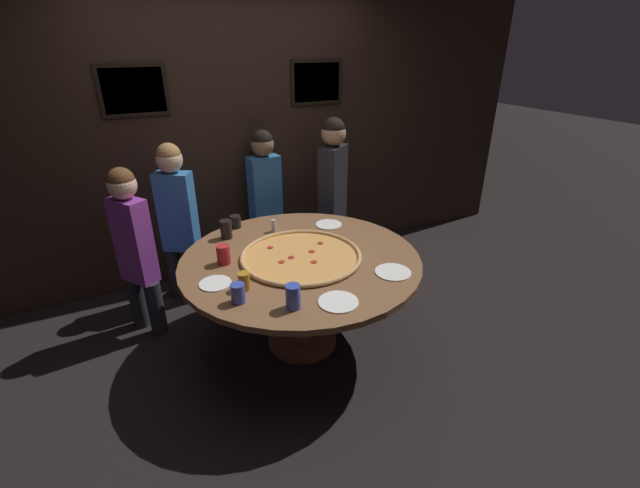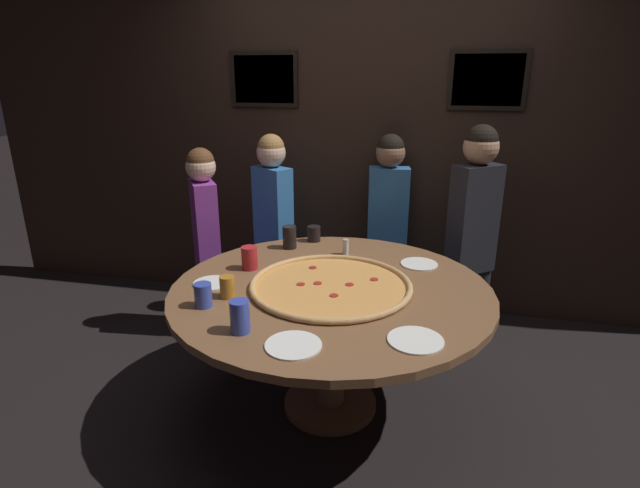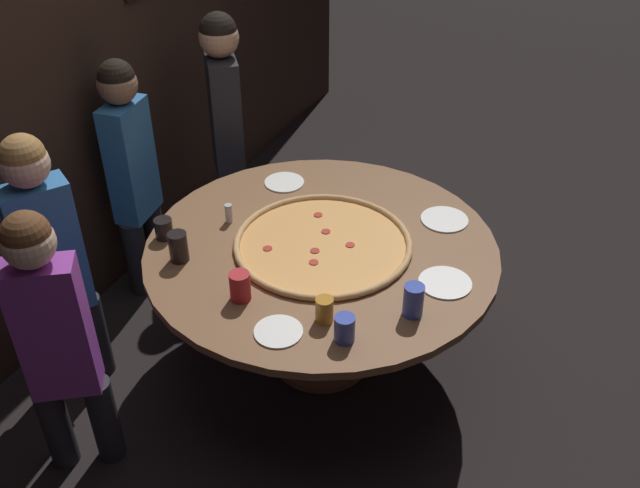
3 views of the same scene
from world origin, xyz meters
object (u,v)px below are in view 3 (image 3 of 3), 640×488
Objects in this scene: condiment_shaker at (229,213)px; diner_side_left at (49,255)px; drink_cup_centre_back at (178,247)px; drink_cup_near_left at (345,329)px; drink_cup_near_right at (240,286)px; diner_far_right at (55,335)px; dining_table at (321,265)px; diner_far_left at (226,121)px; drink_cup_beside_pizza at (413,300)px; giant_pizza at (323,243)px; drink_cup_far_left at (324,310)px; drink_cup_by_shaker at (164,229)px; white_plate_beside_cup at (284,182)px; white_plate_left_side at (445,283)px; white_plate_far_back at (444,219)px; white_plate_near_front at (278,332)px; diner_side_right at (131,165)px.

diner_side_left is at bearing 139.05° from condiment_shaker.
drink_cup_near_left is at bearing -100.76° from drink_cup_centre_back.
diner_far_right is (-0.53, 0.55, -0.05)m from drink_cup_near_right.
dining_table is at bearing -88.86° from condiment_shaker.
drink_cup_beside_pizza is at bearing 17.47° from diner_far_left.
giant_pizza is 0.53m from drink_cup_near_right.
drink_cup_far_left is at bearing -122.47° from condiment_shaker.
drink_cup_by_shaker is 0.75m from white_plate_beside_cup.
giant_pizza reaches higher than white_plate_left_side.
diner_far_right reaches higher than drink_cup_near_left.
drink_cup_beside_pizza is at bearing -85.21° from drink_cup_centre_back.
diner_side_left is at bearing 97.73° from drink_cup_far_left.
drink_cup_near_right is at bearing -170.47° from diner_far_right.
diner_far_left is at bearing 63.42° from white_plate_left_side.
white_plate_near_front is at bearing 161.11° from white_plate_far_back.
diner_side_right is (0.73, 1.59, -0.01)m from drink_cup_near_left.
drink_cup_by_shaker is 0.68m from diner_side_right.
drink_cup_by_shaker is at bearing 157.71° from white_plate_beside_cup.
drink_cup_near_left is (-0.55, -0.35, 0.04)m from giant_pizza.
white_plate_beside_cup is (0.70, -0.29, -0.05)m from drink_cup_by_shaker.
drink_cup_centre_back is at bearing 106.60° from white_plate_left_side.
drink_cup_near_left reaches higher than drink_cup_far_left.
drink_cup_beside_pizza is 0.37m from drink_cup_far_left.
drink_cup_near_right is at bearing 107.11° from drink_cup_beside_pizza.
white_plate_beside_cup and white_plate_near_front have the same top height.
drink_cup_far_left is 0.47× the size of white_plate_far_back.
white_plate_far_back is at bearing 17.20° from white_plate_left_side.
diner_side_left is at bearing 121.69° from dining_table.
giant_pizza is at bearing 8.17° from white_plate_near_front.
giant_pizza is 1.25m from diner_far_left.
drink_cup_far_left is 0.07× the size of diner_far_left.
drink_cup_far_left is 0.96m from white_plate_far_back.
drink_cup_beside_pizza is 0.33m from drink_cup_near_left.
diner_far_left is 1.12× the size of diner_far_right.
condiment_shaker is at bearing 91.14° from dining_table.
giant_pizza is 4.23× the size of white_plate_near_front.
white_plate_near_front is 0.86m from condiment_shaker.
white_plate_near_front is at bearing 123.15° from diner_side_left.
white_plate_left_side is 1.79m from diner_side_left.
giant_pizza is 0.65m from drink_cup_near_left.
drink_cup_near_left is 0.08× the size of diner_far_left.
drink_cup_beside_pizza is (-0.03, -1.26, 0.02)m from drink_cup_by_shaker.
diner_side_right is at bearing 107.93° from white_plate_beside_cup.
white_plate_beside_cup is (0.92, 0.66, -0.05)m from drink_cup_far_left.
diner_side_right is at bearing 49.98° from drink_cup_by_shaker.
drink_cup_near_right is 0.56× the size of white_plate_far_back.
diner_far_left is (1.31, 1.33, 0.05)m from drink_cup_near_left.
drink_cup_near_left is at bearing -120.76° from drink_cup_far_left.
diner_side_right is at bearing 51.04° from drink_cup_centre_back.
white_plate_beside_cup is at bearing -9.55° from condiment_shaker.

